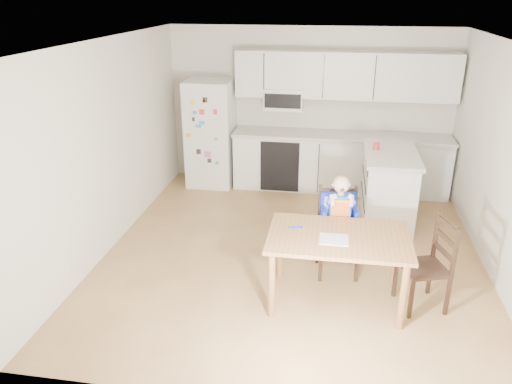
{
  "coord_description": "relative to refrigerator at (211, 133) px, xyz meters",
  "views": [
    {
      "loc": [
        0.43,
        -5.44,
        3.01
      ],
      "look_at": [
        -0.4,
        -0.37,
        0.91
      ],
      "focal_mm": 35.0,
      "sensor_mm": 36.0,
      "label": 1
    }
  ],
  "objects": [
    {
      "name": "kitchen_run",
      "position": [
        2.05,
        0.09,
        0.03
      ],
      "size": [
        3.37,
        0.62,
        2.15
      ],
      "color": "silver",
      "rests_on": "ground"
    },
    {
      "name": "refrigerator",
      "position": [
        0.0,
        0.0,
        0.0
      ],
      "size": [
        0.72,
        0.7,
        1.7
      ],
      "primitive_type": "cube",
      "color": "silver",
      "rests_on": "ground"
    },
    {
      "name": "kitchen_island",
      "position": [
        2.74,
        -1.0,
        -0.35
      ],
      "size": [
        0.7,
        1.34,
        0.99
      ],
      "color": "silver",
      "rests_on": "ground"
    },
    {
      "name": "dining_table",
      "position": [
        2.08,
        -3.12,
        -0.2
      ],
      "size": [
        1.4,
        0.9,
        0.75
      ],
      "color": "olive",
      "rests_on": "ground"
    },
    {
      "name": "chair_booster",
      "position": [
        2.08,
        -2.5,
        -0.15
      ],
      "size": [
        0.49,
        0.49,
        1.17
      ],
      "rotation": [
        0.0,
        0.0,
        0.13
      ],
      "color": "black",
      "rests_on": "ground"
    },
    {
      "name": "toddler_spoon",
      "position": [
        1.63,
        -3.02,
        -0.09
      ],
      "size": [
        0.12,
        0.06,
        0.02
      ],
      "primitive_type": "cylinder",
      "rotation": [
        0.0,
        1.57,
        0.35
      ],
      "color": "#0F27B0",
      "rests_on": "dining_table"
    },
    {
      "name": "napkin",
      "position": [
        2.03,
        -3.22,
        -0.09
      ],
      "size": [
        0.28,
        0.24,
        0.01
      ],
      "primitive_type": "cube",
      "color": "silver",
      "rests_on": "dining_table"
    },
    {
      "name": "chair_side",
      "position": [
        3.02,
        -3.04,
        -0.31
      ],
      "size": [
        0.53,
        0.53,
        0.95
      ],
      "rotation": [
        0.0,
        0.0,
        -1.26
      ],
      "color": "black",
      "rests_on": "ground"
    },
    {
      "name": "red_cup",
      "position": [
        2.54,
        -0.93,
        0.19
      ],
      "size": [
        0.09,
        0.09,
        0.11
      ],
      "primitive_type": "cylinder",
      "color": "red",
      "rests_on": "kitchen_island"
    },
    {
      "name": "room",
      "position": [
        1.55,
        -1.67,
        0.4
      ],
      "size": [
        4.52,
        5.01,
        2.51
      ],
      "color": "#8D5F39",
      "rests_on": "ground"
    }
  ]
}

